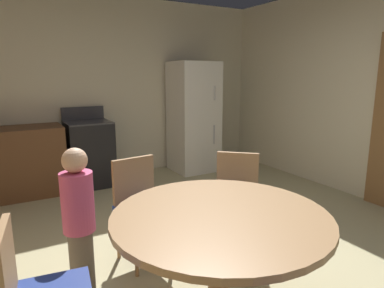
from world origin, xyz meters
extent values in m
plane|color=tan|center=(0.00, 0.00, 0.00)|extent=(14.00, 14.00, 0.00)
cube|color=beige|center=(0.00, 3.20, 1.35)|extent=(5.47, 0.12, 2.70)
cube|color=black|center=(-0.34, 2.80, 0.45)|extent=(0.60, 0.60, 0.90)
cube|color=#38383D|center=(-0.34, 2.80, 0.91)|extent=(0.60, 0.60, 0.02)
cube|color=#38383D|center=(-0.34, 3.08, 1.01)|extent=(0.60, 0.04, 0.18)
cube|color=white|center=(1.34, 2.75, 0.88)|extent=(0.68, 0.66, 1.76)
cylinder|color=#B2B2B7|center=(1.52, 2.41, 1.28)|extent=(0.02, 0.02, 0.22)
cylinder|color=#B2B2B7|center=(1.52, 2.41, 0.63)|extent=(0.02, 0.02, 0.30)
cylinder|color=#9E754C|center=(-0.30, -0.43, 0.36)|extent=(0.14, 0.14, 0.72)
cylinder|color=#9E754C|center=(-0.30, -0.43, 0.74)|extent=(1.30, 1.30, 0.04)
cylinder|color=#9E754C|center=(-0.23, 0.37, 0.21)|extent=(0.03, 0.03, 0.43)
cylinder|color=#9E754C|center=(-0.56, 0.33, 0.21)|extent=(0.03, 0.03, 0.43)
cylinder|color=#9E754C|center=(-0.27, 0.71, 0.21)|extent=(0.03, 0.03, 0.43)
cylinder|color=#9E754C|center=(-0.60, 0.67, 0.21)|extent=(0.03, 0.03, 0.43)
cube|color=navy|center=(-0.41, 0.52, 0.45)|extent=(0.44, 0.44, 0.05)
cube|color=#9E754C|center=(-0.44, 0.70, 0.66)|extent=(0.38, 0.08, 0.42)
cylinder|color=#9E754C|center=(0.35, 0.04, 0.21)|extent=(0.03, 0.03, 0.43)
cylinder|color=#9E754C|center=(0.10, 0.26, 0.21)|extent=(0.03, 0.03, 0.43)
cylinder|color=#9E754C|center=(0.58, 0.29, 0.21)|extent=(0.03, 0.03, 0.43)
cylinder|color=#9E754C|center=(0.33, 0.52, 0.21)|extent=(0.03, 0.03, 0.43)
cube|color=navy|center=(0.34, 0.28, 0.45)|extent=(0.57, 0.57, 0.05)
cube|color=#9E754C|center=(0.46, 0.41, 0.66)|extent=(0.31, 0.28, 0.42)
cube|color=#9E754C|center=(-1.43, -0.28, 0.66)|extent=(0.09, 0.38, 0.42)
cylinder|color=#665B51|center=(-0.98, 0.30, 0.25)|extent=(0.17, 0.17, 0.50)
cylinder|color=#D14C7A|center=(-0.98, 0.30, 0.71)|extent=(0.31, 0.31, 0.42)
sphere|color=#D6A884|center=(-0.98, 0.30, 1.00)|extent=(0.17, 0.17, 0.17)
camera|label=1|loc=(-1.37, -1.97, 1.57)|focal=31.54mm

